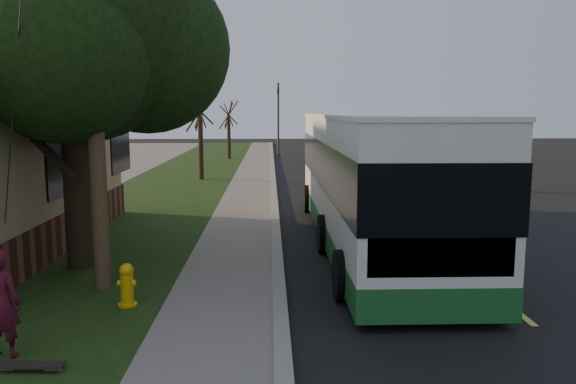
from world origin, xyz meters
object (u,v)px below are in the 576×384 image
at_px(traffic_signal, 278,114).
at_px(distant_car, 333,153).
at_px(utility_pole, 91,38).
at_px(transit_bus, 370,175).
at_px(skateboard_spare, 29,366).
at_px(fire_hydrant, 127,285).
at_px(bare_tree_near, 201,136).
at_px(leafy_tree, 72,22).
at_px(skateboarder, 1,303).
at_px(skateboard_main, 90,260).
at_px(bare_tree_far, 229,131).

xyz_separation_m(traffic_signal, distant_car, (3.21, -9.07, -2.34)).
bearing_deg(utility_pole, distant_car, 73.67).
relative_size(transit_bus, distant_car, 2.49).
relative_size(traffic_signal, skateboard_spare, 6.12).
distance_m(fire_hydrant, bare_tree_near, 18.10).
height_order(utility_pole, traffic_signal, utility_pole).
distance_m(fire_hydrant, leafy_tree, 5.65).
distance_m(leafy_tree, transit_bus, 7.68).
bearing_deg(distant_car, skateboarder, -111.88).
height_order(fire_hydrant, skateboard_spare, fire_hydrant).
distance_m(fire_hydrant, skateboard_spare, 2.51).
height_order(utility_pole, distant_car, utility_pole).
xyz_separation_m(skateboarder, skateboard_spare, (0.51, -0.43, -0.69)).
distance_m(skateboarder, distant_car, 27.91).
distance_m(leafy_tree, skateboarder, 6.35).
bearing_deg(skateboarder, traffic_signal, -90.46).
distance_m(transit_bus, skateboarder, 9.15).
distance_m(utility_pole, distant_car, 25.23).
distance_m(bare_tree_near, traffic_signal, 16.52).
bearing_deg(skateboard_main, utility_pole, -65.51).
relative_size(utility_pole, distant_car, 1.87).
distance_m(bare_tree_far, traffic_signal, 5.44).
xyz_separation_m(skateboard_main, distant_car, (7.83, 22.15, 0.69)).
height_order(transit_bus, skateboard_spare, transit_bus).
distance_m(bare_tree_near, transit_bus, 14.51).
xyz_separation_m(utility_pole, leafy_tree, (-0.87, 1.66, 0.54)).
bearing_deg(bare_tree_near, distant_car, 43.86).
bearing_deg(utility_pole, skateboard_spare, -89.14).
relative_size(fire_hydrant, distant_car, 0.15).
bearing_deg(traffic_signal, transit_bus, -86.33).
bearing_deg(bare_tree_near, fire_hydrant, -87.14).
height_order(skateboarder, skateboard_spare, skateboarder).
relative_size(bare_tree_near, skateboard_main, 4.69).
distance_m(skateboard_main, distant_car, 23.50).
relative_size(utility_pole, leafy_tree, 1.16).
xyz_separation_m(bare_tree_far, distant_car, (6.71, -5.07, -1.18)).
height_order(traffic_signal, transit_bus, traffic_signal).
height_order(bare_tree_far, skateboard_main, bare_tree_far).
bearing_deg(bare_tree_far, transit_bus, -77.98).
height_order(bare_tree_near, distant_car, bare_tree_near).
distance_m(leafy_tree, skateboard_spare, 7.19).
relative_size(bare_tree_near, traffic_signal, 0.78).
distance_m(leafy_tree, bare_tree_far, 27.56).
height_order(skateboard_main, distant_car, distant_car).
xyz_separation_m(bare_tree_near, skateboard_main, (-0.62, -15.22, -2.02)).
bearing_deg(traffic_signal, skateboard_spare, -95.89).
bearing_deg(transit_bus, skateboarder, -132.49).
distance_m(traffic_signal, skateboard_main, 31.71).
relative_size(traffic_signal, skateboarder, 3.67).
bearing_deg(leafy_tree, fire_hydrant, -59.33).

